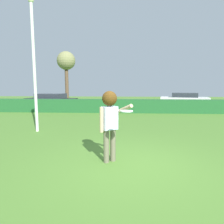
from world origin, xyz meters
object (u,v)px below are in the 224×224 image
person (110,116)px  frisbee (127,111)px  parked_car_black (51,100)px  parked_car_white (184,99)px  lamppost (34,59)px  bare_elm_tree (66,62)px

person → frisbee: bearing=-64.2°
frisbee → parked_car_black: 14.01m
parked_car_white → person: bearing=-112.7°
parked_car_white → frisbee: bearing=-110.2°
parked_car_black → lamppost: bearing=-73.5°
bare_elm_tree → parked_car_white: bearing=-4.6°
person → parked_car_white: person is taller
frisbee → lamppost: 5.75m
bare_elm_tree → person: bearing=-70.3°
lamppost → parked_car_white: bearing=49.6°
frisbee → bare_elm_tree: (-5.77, 15.80, 2.74)m
person → bare_elm_tree: 16.17m
person → parked_car_white: size_ratio=0.40×
parked_car_white → bare_elm_tree: 11.81m
person → frisbee: person is taller
parked_car_white → parked_car_black: bearing=-168.6°
person → bare_elm_tree: bare_elm_tree is taller
person → parked_car_white: 15.24m
bare_elm_tree → parked_car_black: bearing=-98.0°
lamppost → parked_car_black: (-2.50, 8.45, -2.31)m
lamppost → bare_elm_tree: size_ratio=1.03×
frisbee → parked_car_white: (5.48, 14.89, -0.73)m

